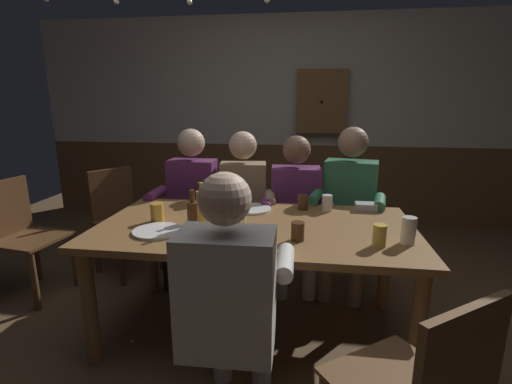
% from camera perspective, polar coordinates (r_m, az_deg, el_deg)
% --- Properties ---
extents(ground_plane, '(7.17, 7.17, 0.00)m').
position_cam_1_polar(ground_plane, '(2.61, 0.00, -19.96)').
color(ground_plane, brown).
extents(back_wall_upper, '(5.97, 0.12, 1.46)m').
position_cam_1_polar(back_wall_upper, '(4.57, 4.40, 16.39)').
color(back_wall_upper, beige).
extents(back_wall_wainscot, '(5.97, 0.12, 0.92)m').
position_cam_1_polar(back_wall_wainscot, '(4.67, 4.13, 1.61)').
color(back_wall_wainscot, brown).
rests_on(back_wall_wainscot, ground_plane).
extents(dining_table, '(1.87, 0.99, 0.73)m').
position_cam_1_polar(dining_table, '(2.28, -0.14, -7.12)').
color(dining_table, brown).
rests_on(dining_table, ground_plane).
extents(person_0, '(0.52, 0.50, 1.23)m').
position_cam_1_polar(person_0, '(3.08, -9.94, -0.90)').
color(person_0, '#6B2D66').
rests_on(person_0, ground_plane).
extents(person_1, '(0.53, 0.55, 1.21)m').
position_cam_1_polar(person_1, '(2.97, -2.02, -1.45)').
color(person_1, '#997F60').
rests_on(person_1, ground_plane).
extents(person_2, '(0.54, 0.55, 1.19)m').
position_cam_1_polar(person_2, '(2.94, 6.04, -1.86)').
color(person_2, '#6B2D66').
rests_on(person_2, ground_plane).
extents(person_3, '(0.57, 0.58, 1.26)m').
position_cam_1_polar(person_3, '(2.95, 13.90, -1.46)').
color(person_3, '#33724C').
rests_on(person_3, ground_plane).
extents(person_4, '(0.53, 0.54, 1.20)m').
position_cam_1_polar(person_4, '(1.63, -3.93, -15.37)').
color(person_4, silver).
rests_on(person_4, ground_plane).
extents(chair_empty_near_right, '(0.60, 0.60, 0.88)m').
position_cam_1_polar(chair_empty_near_right, '(3.43, -19.82, -3.57)').
color(chair_empty_near_right, brown).
rests_on(chair_empty_near_right, ground_plane).
extents(chair_empty_far_end, '(0.50, 0.50, 0.88)m').
position_cam_1_polar(chair_empty_far_end, '(3.32, -32.01, -5.45)').
color(chair_empty_far_end, brown).
rests_on(chair_empty_far_end, ground_plane).
extents(table_candle, '(0.04, 0.04, 0.08)m').
position_cam_1_polar(table_candle, '(2.25, -2.07, -3.93)').
color(table_candle, '#F9E08C').
rests_on(table_candle, dining_table).
extents(condiment_caddy, '(0.14, 0.10, 0.05)m').
position_cam_1_polar(condiment_caddy, '(2.64, 16.35, -2.15)').
color(condiment_caddy, '#B2B7BC').
rests_on(condiment_caddy, dining_table).
extents(plate_0, '(0.28, 0.28, 0.01)m').
position_cam_1_polar(plate_0, '(2.20, -14.77, -5.75)').
color(plate_0, white).
rests_on(plate_0, dining_table).
extents(plate_1, '(0.25, 0.25, 0.01)m').
position_cam_1_polar(plate_1, '(2.54, -0.56, -2.59)').
color(plate_1, white).
rests_on(plate_1, dining_table).
extents(bottle_0, '(0.07, 0.07, 0.25)m').
position_cam_1_polar(bottle_0, '(2.29, -8.16, -2.13)').
color(bottle_0, gold).
rests_on(bottle_0, dining_table).
extents(bottle_1, '(0.07, 0.07, 0.24)m').
position_cam_1_polar(bottle_1, '(2.16, -9.57, -3.48)').
color(bottle_1, '#593314').
rests_on(bottle_1, dining_table).
extents(pint_glass_0, '(0.07, 0.07, 0.10)m').
position_cam_1_polar(pint_glass_0, '(2.56, 7.12, -1.53)').
color(pint_glass_0, '#4C2D19').
rests_on(pint_glass_0, dining_table).
extents(pint_glass_1, '(0.06, 0.06, 0.13)m').
position_cam_1_polar(pint_glass_1, '(2.00, -3.26, -5.54)').
color(pint_glass_1, '#4C2D19').
rests_on(pint_glass_1, dining_table).
extents(pint_glass_2, '(0.07, 0.07, 0.14)m').
position_cam_1_polar(pint_glass_2, '(2.11, -4.86, -4.34)').
color(pint_glass_2, white).
rests_on(pint_glass_2, dining_table).
extents(pint_glass_3, '(0.07, 0.07, 0.12)m').
position_cam_1_polar(pint_glass_3, '(2.01, 18.26, -6.31)').
color(pint_glass_3, '#E5C64C').
rests_on(pint_glass_3, dining_table).
extents(pint_glass_4, '(0.08, 0.08, 0.12)m').
position_cam_1_polar(pint_glass_4, '(2.37, -14.79, -3.04)').
color(pint_glass_4, gold).
rests_on(pint_glass_4, dining_table).
extents(pint_glass_5, '(0.07, 0.07, 0.11)m').
position_cam_1_polar(pint_glass_5, '(2.55, 10.73, -1.66)').
color(pint_glass_5, white).
rests_on(pint_glass_5, dining_table).
extents(pint_glass_6, '(0.07, 0.07, 0.10)m').
position_cam_1_polar(pint_glass_6, '(2.01, 6.36, -5.96)').
color(pint_glass_6, '#4C2D19').
rests_on(pint_glass_6, dining_table).
extents(pint_glass_7, '(0.06, 0.06, 0.16)m').
position_cam_1_polar(pint_glass_7, '(2.69, -8.21, -0.20)').
color(pint_glass_7, '#4C2D19').
rests_on(pint_glass_7, dining_table).
extents(pint_glass_8, '(0.07, 0.07, 0.14)m').
position_cam_1_polar(pint_glass_8, '(2.09, 22.17, -5.45)').
color(pint_glass_8, white).
rests_on(pint_glass_8, dining_table).
extents(wall_dart_cabinet, '(0.56, 0.15, 0.70)m').
position_cam_1_polar(wall_dart_cabinet, '(4.43, 9.89, 13.40)').
color(wall_dart_cabinet, brown).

